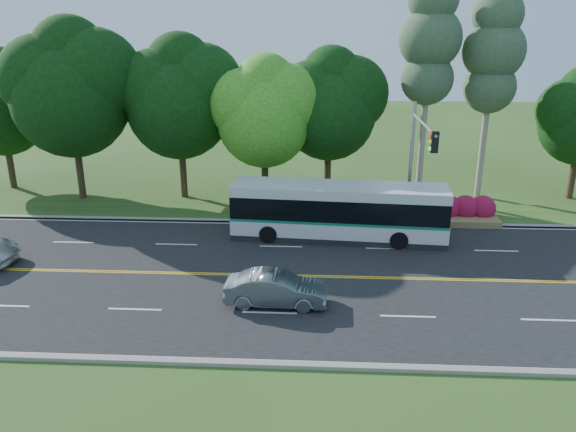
{
  "coord_description": "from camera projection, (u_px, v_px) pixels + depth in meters",
  "views": [
    {
      "loc": [
        1.29,
        -23.39,
        11.11
      ],
      "look_at": [
        -0.05,
        2.0,
        2.23
      ],
      "focal_mm": 35.0,
      "sensor_mm": 36.0,
      "label": 1
    }
  ],
  "objects": [
    {
      "name": "sedan",
      "position": [
        276.0,
        289.0,
        22.97
      ],
      "size": [
        4.22,
        1.6,
        1.37
      ],
      "primitive_type": "imported",
      "rotation": [
        0.0,
        0.0,
        1.54
      ],
      "color": "slate",
      "rests_on": "road"
    },
    {
      "name": "ground",
      "position": [
        287.0,
        276.0,
        25.78
      ],
      "size": [
        120.0,
        120.0,
        0.0
      ],
      "primitive_type": "plane",
      "color": "#314B19",
      "rests_on": "ground"
    },
    {
      "name": "lane_markings",
      "position": [
        285.0,
        275.0,
        25.78
      ],
      "size": [
        57.6,
        13.82,
        0.0
      ],
      "color": "gold",
      "rests_on": "road"
    },
    {
      "name": "curb_south",
      "position": [
        275.0,
        365.0,
        19.02
      ],
      "size": [
        60.0,
        0.3,
        0.15
      ],
      "primitive_type": "cube",
      "color": "gray",
      "rests_on": "ground"
    },
    {
      "name": "grass_verge",
      "position": [
        295.0,
        212.0,
        34.25
      ],
      "size": [
        60.0,
        4.0,
        0.1
      ],
      "primitive_type": "cube",
      "color": "#314B19",
      "rests_on": "ground"
    },
    {
      "name": "road",
      "position": [
        287.0,
        276.0,
        25.78
      ],
      "size": [
        60.0,
        14.0,
        0.02
      ],
      "primitive_type": "cube",
      "color": "black",
      "rests_on": "ground"
    },
    {
      "name": "tree_row",
      "position": [
        216.0,
        94.0,
        35.26
      ],
      "size": [
        44.7,
        9.1,
        13.84
      ],
      "color": "black",
      "rests_on": "ground"
    },
    {
      "name": "traffic_signal",
      "position": [
        418.0,
        152.0,
        29.01
      ],
      "size": [
        0.42,
        6.1,
        7.0
      ],
      "color": "#989BA1",
      "rests_on": "ground"
    },
    {
      "name": "bougainvillea_hedge",
      "position": [
        417.0,
        208.0,
        32.87
      ],
      "size": [
        9.5,
        2.25,
        1.5
      ],
      "color": "maroon",
      "rests_on": "ground"
    },
    {
      "name": "transit_bus",
      "position": [
        338.0,
        212.0,
        29.75
      ],
      "size": [
        11.44,
        3.3,
        2.95
      ],
      "rotation": [
        0.0,
        0.0,
        -0.08
      ],
      "color": "silver",
      "rests_on": "road"
    },
    {
      "name": "curb_north",
      "position": [
        294.0,
        222.0,
        32.5
      ],
      "size": [
        60.0,
        0.3,
        0.15
      ],
      "primitive_type": "cube",
      "color": "gray",
      "rests_on": "ground"
    }
  ]
}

